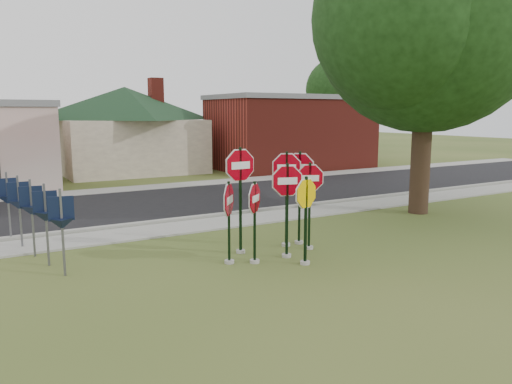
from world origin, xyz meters
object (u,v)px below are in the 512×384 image
stop_sign_center (287,197)px  stop_sign_yellow (306,210)px  oak_tree (428,17)px  stop_sign_left (255,212)px

stop_sign_center → stop_sign_yellow: size_ratio=1.12×
stop_sign_center → oak_tree: (7.34, 2.30, 5.35)m
stop_sign_left → stop_sign_yellow: bearing=-35.2°
stop_sign_center → stop_sign_left: bearing=-178.4°
stop_sign_left → oak_tree: size_ratio=0.18×
stop_sign_center → stop_sign_left: stop_sign_center is taller
stop_sign_yellow → stop_sign_left: bearing=144.8°
stop_sign_yellow → stop_sign_center: bearing=93.8°
stop_sign_yellow → oak_tree: bearing=22.6°
stop_sign_center → oak_tree: 9.37m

